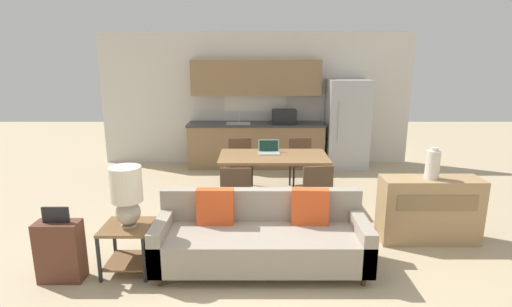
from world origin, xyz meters
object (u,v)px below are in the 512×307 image
dining_chair_far_right (300,160)px  laptop (268,150)px  dining_chair_near_right (314,189)px  suitcase (59,251)px  dining_chair_far_left (239,160)px  dining_chair_near_left (235,191)px  credenza (428,209)px  dining_table (272,159)px  table_lamp (125,193)px  vase (431,164)px  side_table (127,241)px  refrigerator (345,124)px  couch (260,237)px

dining_chair_far_right → laptop: bearing=-137.3°
dining_chair_near_right → suitcase: bearing=20.1°
dining_chair_near_right → dining_chair_far_left: (-1.05, 1.55, 0.00)m
dining_chair_near_left → credenza: bearing=169.8°
dining_table → table_lamp: size_ratio=2.56×
vase → dining_chair_near_right: size_ratio=0.45×
dining_chair_far_right → side_table: bearing=-133.0°
dining_table → dining_chair_far_left: dining_chair_far_left is taller
dining_table → dining_chair_far_left: size_ratio=1.92×
refrigerator → dining_chair_far_left: 2.50m
side_table → laptop: (1.54, 2.14, 0.47)m
table_lamp → dining_chair_far_left: table_lamp is taller
refrigerator → table_lamp: size_ratio=2.80×
dining_chair_near_right → laptop: 1.13m
table_lamp → dining_chair_far_right: 3.51m
table_lamp → couch: bearing=5.3°
side_table → dining_chair_far_right: 3.50m
dining_chair_near_right → laptop: laptop is taller
couch → dining_chair_far_left: 2.68m
refrigerator → dining_chair_far_left: refrigerator is taller
dining_table → couch: 1.91m
refrigerator → dining_table: refrigerator is taller
dining_table → laptop: 0.20m
table_lamp → dining_chair_far_right: table_lamp is taller
dining_chair_near_left → dining_chair_far_left: bearing=-89.7°
couch → dining_chair_far_right: (0.72, 2.67, 0.16)m
dining_table → table_lamp: (-1.57, -1.99, 0.17)m
credenza → laptop: bearing=143.4°
dining_table → table_lamp: table_lamp is taller
side_table → laptop: laptop is taller
credenza → vase: size_ratio=3.12×
refrigerator → dining_chair_far_right: 1.72m
refrigerator → couch: (-1.77, -3.96, -0.56)m
dining_chair_near_left → laptop: size_ratio=2.52×
table_lamp → vase: vase is taller
credenza → vase: bearing=-149.1°
side_table → suitcase: bearing=-164.1°
couch → suitcase: (-2.02, -0.30, -0.01)m
credenza → dining_chair_near_right: 1.42m
suitcase → laptop: bearing=46.9°
side_table → dining_chair_near_right: (2.13, 1.22, 0.14)m
table_lamp → credenza: (3.42, 0.73, -0.47)m
dining_table → vase: bearing=-35.0°
couch → credenza: bearing=16.3°
vase → dining_chair_far_left: size_ratio=0.45×
vase → laptop: bearing=142.8°
couch → dining_chair_near_right: (0.73, 1.11, 0.16)m
credenza → dining_chair_far_left: size_ratio=1.40×
vase → dining_chair_far_left: bearing=138.6°
dining_chair_near_right → suitcase: size_ratio=1.07×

